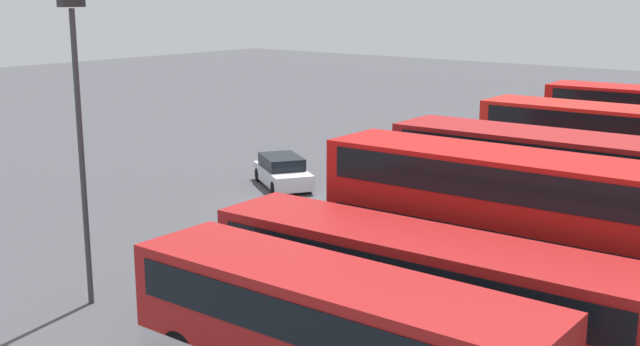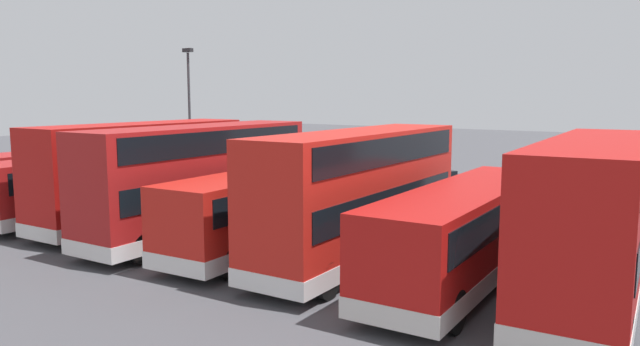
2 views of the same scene
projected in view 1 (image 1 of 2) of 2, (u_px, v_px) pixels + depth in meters
ground_plane at (305, 202)px, 34.35m from camera, size 140.00×140.00×0.00m
bus_double_decker_third at (621, 162)px, 30.68m from camera, size 3.00×11.04×4.55m
bus_single_deck_fourth at (594, 203)px, 27.89m from camera, size 3.30×10.72×2.95m
bus_double_decker_fifth at (562, 201)px, 24.88m from camera, size 3.06×11.18×4.55m
bus_double_decker_sixth at (503, 227)px, 22.11m from camera, size 3.05×10.56×4.55m
bus_single_deck_seventh at (424, 287)px, 19.92m from camera, size 3.15×11.88×2.95m
bus_single_deck_far_end at (333, 333)px, 17.24m from camera, size 2.83×10.20×2.95m
car_hatchback_silver at (282, 172)px, 36.97m from camera, size 3.71×4.43×1.43m
lamp_post_tall at (80, 133)px, 22.04m from camera, size 0.70×0.30×8.70m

